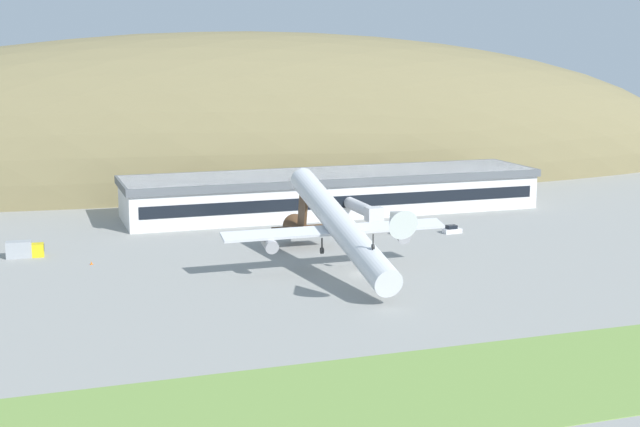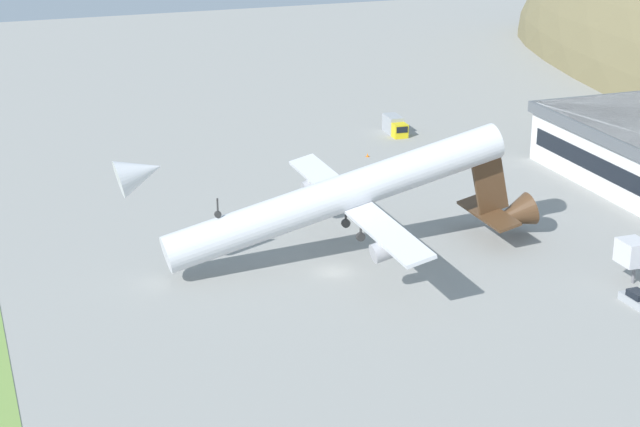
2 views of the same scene
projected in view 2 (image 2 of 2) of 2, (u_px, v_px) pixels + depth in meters
ground_plane at (335, 272)px, 128.63m from camera, size 390.44×390.44×0.00m
cargo_airplane at (345, 197)px, 129.71m from camera, size 39.71×54.18×16.54m
service_car_1 at (636, 299)px, 119.65m from camera, size 4.10×1.95×1.68m
fuel_truck at (395, 126)px, 186.17m from camera, size 6.82×2.70×3.05m
traffic_cone_0 at (368, 155)px, 173.56m from camera, size 0.52×0.52×0.58m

